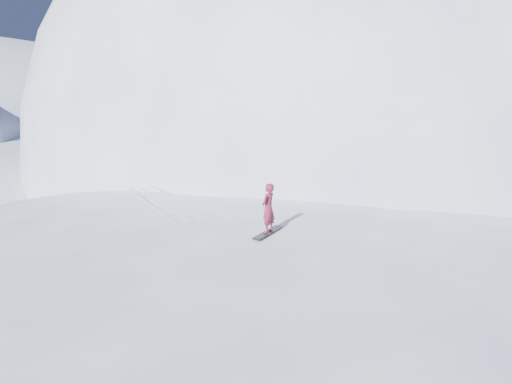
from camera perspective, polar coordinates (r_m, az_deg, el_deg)
ground at (r=14.34m, az=-2.10°, el=-15.69°), size 400.00×400.00×0.00m
near_ridge at (r=17.17m, az=-2.43°, el=-10.56°), size 36.00×28.00×4.80m
summit_peak at (r=46.54m, az=12.49°, el=4.47°), size 60.00×56.00×56.00m
peak_shoulder at (r=35.53m, az=1.92°, el=2.08°), size 28.00×24.00×18.00m
wind_bumps at (r=15.99m, az=-6.71°, el=-12.55°), size 16.00×14.40×1.00m
snowboard at (r=14.39m, az=1.51°, el=-5.07°), size 1.39×1.14×0.03m
snowboarder at (r=14.16m, az=1.53°, el=-2.03°), size 0.68×0.64×1.56m
board_tracks at (r=18.37m, az=-11.24°, el=-1.21°), size 2.69×5.95×0.04m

